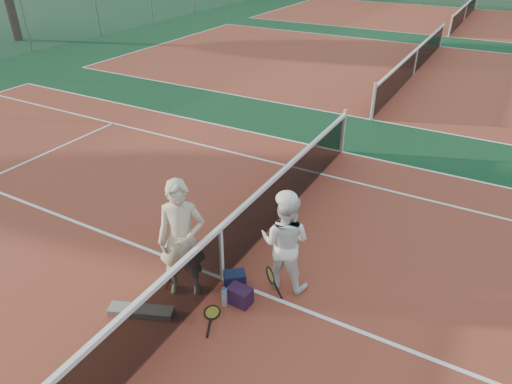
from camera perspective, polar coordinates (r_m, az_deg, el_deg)
ground at (r=7.44m, az=-4.20°, el=-10.76°), size 130.00×130.00×0.00m
court_main at (r=7.44m, az=-4.20°, el=-10.74°), size 23.77×10.97×0.01m
court_far_a at (r=19.05m, az=19.08°, el=13.73°), size 23.77×10.97×0.01m
court_far_b at (r=32.17m, az=24.52°, el=18.91°), size 23.77×10.97×0.01m
net_main at (r=7.12m, az=-4.35°, el=-7.65°), size 0.10×10.98×1.02m
net_far_a at (r=18.92m, az=19.34°, el=15.19°), size 0.10×10.98×1.02m
net_far_b at (r=32.10m, az=24.72°, el=19.78°), size 0.10×10.98×1.02m
player_a at (r=6.72m, az=-9.25°, el=-5.88°), size 0.83×0.75×1.91m
player_b at (r=6.85m, az=3.66°, el=-6.29°), size 0.85×0.70×1.60m
racket_red at (r=7.25m, az=-9.48°, el=-9.70°), size 0.42×0.44×0.52m
racket_black_held at (r=6.91m, az=1.77°, el=-11.34°), size 0.34×0.35×0.57m
racket_spare at (r=6.89m, az=-5.51°, el=-14.75°), size 0.50×0.66×0.03m
sports_bag_navy at (r=7.21m, az=-2.67°, el=-10.90°), size 0.40×0.39×0.26m
sports_bag_purple at (r=6.93m, az=-2.04°, el=-12.81°), size 0.36×0.26×0.28m
net_cover_canvas at (r=7.03m, az=-14.16°, el=-14.22°), size 0.96×0.56×0.10m
water_bottle at (r=6.90m, az=-3.97°, el=-13.03°), size 0.09×0.09×0.30m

